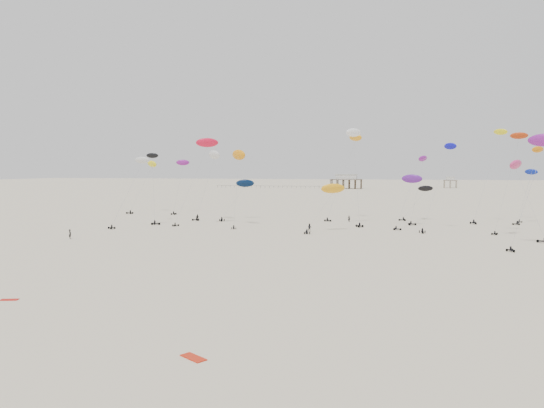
% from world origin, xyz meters
% --- Properties ---
extents(ground_plane, '(900.00, 900.00, 0.00)m').
position_xyz_m(ground_plane, '(0.00, 200.00, 0.00)').
color(ground_plane, beige).
extents(pavilion_main, '(21.00, 13.00, 9.80)m').
position_xyz_m(pavilion_main, '(-10.00, 350.00, 4.22)').
color(pavilion_main, brown).
rests_on(pavilion_main, ground).
extents(pavilion_small, '(9.00, 7.00, 8.00)m').
position_xyz_m(pavilion_small, '(60.00, 380.00, 3.49)').
color(pavilion_small, brown).
rests_on(pavilion_small, ground).
extents(pier_fence, '(80.20, 0.20, 1.50)m').
position_xyz_m(pier_fence, '(-62.00, 350.00, 0.77)').
color(pier_fence, black).
rests_on(pier_fence, ground).
extents(rig_0, '(9.65, 9.30, 24.17)m').
position_xyz_m(rig_0, '(46.45, 131.90, 15.15)').
color(rig_0, black).
rests_on(rig_0, ground).
extents(rig_1, '(7.72, 6.36, 21.65)m').
position_xyz_m(rig_1, '(47.18, 109.83, 15.76)').
color(rig_1, black).
rests_on(rig_1, ground).
extents(rig_2, '(6.76, 10.00, 17.36)m').
position_xyz_m(rig_2, '(-37.53, 103.51, 10.96)').
color(rig_2, black).
rests_on(rig_2, ground).
extents(rig_3, '(8.48, 11.61, 20.52)m').
position_xyz_m(rig_3, '(32.48, 111.31, 11.47)').
color(rig_3, black).
rests_on(rig_3, ground).
extents(rig_4, '(7.49, 11.34, 12.44)m').
position_xyz_m(rig_4, '(-18.09, 127.14, 7.79)').
color(rig_4, black).
rests_on(rig_4, ground).
extents(rig_5, '(4.57, 12.98, 17.77)m').
position_xyz_m(rig_5, '(-42.34, 143.27, 11.47)').
color(rig_5, black).
rests_on(rig_5, ground).
extents(rig_6, '(9.87, 12.42, 24.04)m').
position_xyz_m(rig_6, '(11.03, 133.68, 18.14)').
color(rig_6, black).
rests_on(rig_6, ground).
extents(rig_7, '(5.70, 14.81, 19.28)m').
position_xyz_m(rig_7, '(29.03, 130.05, 11.77)').
color(rig_7, black).
rests_on(rig_7, ground).
extents(rig_8, '(8.71, 9.57, 11.71)m').
position_xyz_m(rig_8, '(9.05, 104.47, 8.24)').
color(rig_8, black).
rests_on(rig_8, ground).
extents(rig_9, '(8.93, 4.03, 9.95)m').
position_xyz_m(rig_9, '(29.13, 134.00, 6.29)').
color(rig_9, black).
rests_on(rig_9, ground).
extents(rig_10, '(6.88, 11.78, 16.47)m').
position_xyz_m(rig_10, '(47.36, 102.37, 11.42)').
color(rig_10, black).
rests_on(rig_10, ground).
extents(rig_11, '(7.01, 9.02, 18.23)m').
position_xyz_m(rig_11, '(-36.22, 112.01, 8.52)').
color(rig_11, black).
rests_on(rig_11, ground).
extents(rig_12, '(8.03, 6.00, 19.44)m').
position_xyz_m(rig_12, '(55.81, 131.08, 14.01)').
color(rig_12, black).
rests_on(rig_12, ground).
extents(rig_13, '(8.15, 5.85, 18.81)m').
position_xyz_m(rig_13, '(-24.51, 122.54, 15.30)').
color(rig_13, black).
rests_on(rig_13, ground).
extents(rig_14, '(6.99, 13.23, 15.07)m').
position_xyz_m(rig_14, '(26.40, 119.97, 9.78)').
color(rig_14, black).
rests_on(rig_14, ground).
extents(rig_15, '(5.49, 10.40, 18.55)m').
position_xyz_m(rig_15, '(-13.60, 110.63, 15.72)').
color(rig_15, black).
rests_on(rig_15, ground).
extents(rig_16, '(9.89, 9.20, 21.81)m').
position_xyz_m(rig_16, '(-22.63, 111.90, 18.42)').
color(rig_16, black).
rests_on(rig_16, ground).
extents(rig_17, '(6.97, 12.59, 17.36)m').
position_xyz_m(rig_17, '(-53.13, 142.81, 12.45)').
color(rig_17, black).
rests_on(rig_17, ground).
extents(rig_18, '(9.99, 10.05, 20.72)m').
position_xyz_m(rig_18, '(47.63, 89.68, 16.82)').
color(rig_18, black).
rests_on(rig_18, ground).
extents(rig_19, '(5.39, 9.40, 23.74)m').
position_xyz_m(rig_19, '(13.31, 119.21, 17.43)').
color(rig_19, black).
rests_on(rig_19, ground).
extents(rig_20, '(7.91, 14.57, 17.33)m').
position_xyz_m(rig_20, '(57.54, 142.53, 9.58)').
color(rig_20, black).
rests_on(rig_20, ground).
extents(spectator_0, '(0.97, 0.98, 2.25)m').
position_xyz_m(spectator_0, '(-39.03, 80.57, 0.00)').
color(spectator_0, black).
rests_on(spectator_0, ground).
extents(spectator_1, '(1.06, 0.69, 2.05)m').
position_xyz_m(spectator_1, '(4.82, 103.59, 0.00)').
color(spectator_1, black).
rests_on(spectator_1, ground).
extents(spectator_2, '(1.24, 0.69, 2.06)m').
position_xyz_m(spectator_2, '(-27.75, 119.92, 0.00)').
color(spectator_2, black).
rests_on(spectator_2, ground).
extents(spectator_3, '(0.72, 0.52, 1.92)m').
position_xyz_m(spectator_3, '(11.41, 126.66, 0.00)').
color(spectator_3, black).
rests_on(spectator_3, ground).
extents(grounded_kite_a, '(2.34, 1.94, 0.08)m').
position_xyz_m(grounded_kite_a, '(9.00, 24.70, 0.00)').
color(grounded_kite_a, red).
rests_on(grounded_kite_a, ground).
extents(grounded_kite_b, '(1.93, 1.20, 0.07)m').
position_xyz_m(grounded_kite_b, '(-16.31, 36.31, 0.00)').
color(grounded_kite_b, red).
rests_on(grounded_kite_b, ground).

